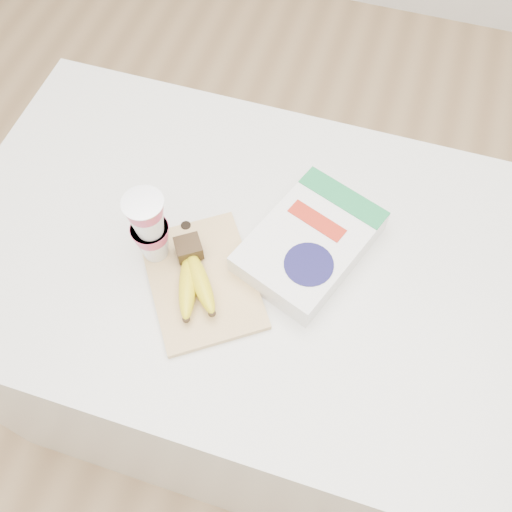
{
  "coord_description": "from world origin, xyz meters",
  "views": [
    {
      "loc": [
        0.21,
        -0.53,
        1.81
      ],
      "look_at": [
        0.05,
        -0.03,
        0.9
      ],
      "focal_mm": 40.0,
      "sensor_mm": 36.0,
      "label": 1
    }
  ],
  "objects_px": {
    "bananas": "(193,277)",
    "cereal_box": "(310,243)",
    "cutting_board": "(202,281)",
    "table": "(239,331)",
    "yogurt_stack": "(149,227)"
  },
  "relations": [
    {
      "from": "cutting_board",
      "to": "cereal_box",
      "type": "bearing_deg",
      "value": 1.33
    },
    {
      "from": "cereal_box",
      "to": "cutting_board",
      "type": "bearing_deg",
      "value": -123.03
    },
    {
      "from": "yogurt_stack",
      "to": "cereal_box",
      "type": "xyz_separation_m",
      "value": [
        0.28,
        0.1,
        -0.08
      ]
    },
    {
      "from": "bananas",
      "to": "yogurt_stack",
      "type": "relative_size",
      "value": 1.03
    },
    {
      "from": "cutting_board",
      "to": "table",
      "type": "bearing_deg",
      "value": 35.58
    },
    {
      "from": "cutting_board",
      "to": "cereal_box",
      "type": "relative_size",
      "value": 0.82
    },
    {
      "from": "yogurt_stack",
      "to": "cereal_box",
      "type": "height_order",
      "value": "yogurt_stack"
    },
    {
      "from": "table",
      "to": "cereal_box",
      "type": "distance_m",
      "value": 0.48
    },
    {
      "from": "cutting_board",
      "to": "bananas",
      "type": "distance_m",
      "value": 0.03
    },
    {
      "from": "yogurt_stack",
      "to": "table",
      "type": "bearing_deg",
      "value": 25.06
    },
    {
      "from": "table",
      "to": "cutting_board",
      "type": "bearing_deg",
      "value": -109.67
    },
    {
      "from": "table",
      "to": "cereal_box",
      "type": "relative_size",
      "value": 3.61
    },
    {
      "from": "cutting_board",
      "to": "cereal_box",
      "type": "height_order",
      "value": "cereal_box"
    },
    {
      "from": "bananas",
      "to": "cereal_box",
      "type": "height_order",
      "value": "cereal_box"
    },
    {
      "from": "bananas",
      "to": "cereal_box",
      "type": "xyz_separation_m",
      "value": [
        0.19,
        0.14,
        -0.0
      ]
    }
  ]
}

